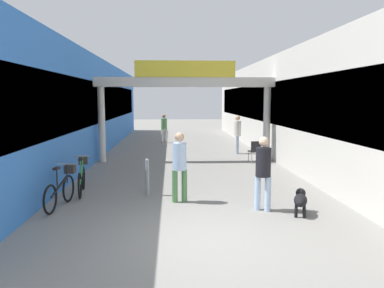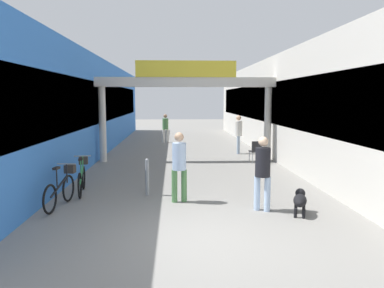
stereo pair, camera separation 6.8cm
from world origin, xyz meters
The scene contains 13 objects.
ground_plane centered at (0.00, 0.00, 0.00)m, with size 80.00×80.00×0.00m, color gray.
storefront_left centered at (-5.09, 11.00, 2.15)m, with size 3.00×26.00×4.30m.
storefront_right centered at (5.09, 11.00, 2.15)m, with size 3.00×26.00×4.30m.
arcade_sign_gateway centered at (0.00, 8.50, 2.85)m, with size 7.40×0.47×4.02m.
pedestrian_with_dog centered at (1.50, 1.59, 0.97)m, with size 0.47×0.47×1.70m.
pedestrian_companion centered at (-0.37, 2.42, 0.99)m, with size 0.40×0.40×1.73m.
pedestrian_carrying_crate centered at (2.49, 10.49, 1.02)m, with size 0.38×0.40×1.78m.
pedestrian_elderly_walking centered at (-0.98, 15.05, 0.95)m, with size 0.43×0.43×1.66m.
dog_on_leash centered at (2.26, 1.26, 0.33)m, with size 0.48×0.76×0.53m.
bicycle_black_nearest centered at (-3.16, 2.19, 0.44)m, with size 0.46×1.68×0.98m.
bicycle_green_second centered at (-2.98, 3.46, 0.44)m, with size 0.46×1.68×0.98m.
bollard_post_metal centered at (-1.20, 3.12, 0.50)m, with size 0.10×0.10×0.98m.
cafe_chair_black_nearer centered at (2.72, 7.80, 0.54)m, with size 0.45×0.45×0.89m.
Camera 1 is at (-0.57, -6.59, 2.53)m, focal length 35.00 mm.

